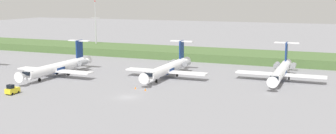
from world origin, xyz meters
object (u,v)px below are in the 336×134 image
at_px(antenna_mast, 96,30).
at_px(safety_cone_mid_marker, 145,90).
at_px(regional_jet_third, 168,68).
at_px(regional_jet_fourth, 281,71).
at_px(safety_cone_front_marker, 135,88).
at_px(baggage_tug, 12,90).
at_px(regional_jet_second, 58,67).

xyz_separation_m(antenna_mast, safety_cone_mid_marker, (50.39, -60.05, -8.14)).
distance_m(regional_jet_third, regional_jet_fourth, 29.86).
bearing_deg(antenna_mast, safety_cone_front_marker, -51.35).
bearing_deg(regional_jet_third, regional_jet_fourth, 13.74).
xyz_separation_m(antenna_mast, safety_cone_front_marker, (47.42, -59.31, -8.14)).
height_order(antenna_mast, safety_cone_mid_marker, antenna_mast).
distance_m(regional_jet_fourth, antenna_mast, 86.10).
height_order(regional_jet_fourth, baggage_tug, regional_jet_fourth).
height_order(regional_jet_fourth, safety_cone_front_marker, regional_jet_fourth).
bearing_deg(antenna_mast, baggage_tug, -72.07).
bearing_deg(regional_jet_fourth, baggage_tug, -144.30).
distance_m(regional_jet_fourth, safety_cone_front_marker, 38.86).
distance_m(antenna_mast, safety_cone_front_marker, 76.37).
relative_size(antenna_mast, baggage_tug, 6.30).
bearing_deg(antenna_mast, regional_jet_third, -41.00).
relative_size(regional_jet_second, safety_cone_front_marker, 56.36).
distance_m(regional_jet_second, regional_jet_third, 30.34).
distance_m(regional_jet_second, safety_cone_front_marker, 27.83).
height_order(regional_jet_fourth, safety_cone_mid_marker, regional_jet_fourth).
relative_size(regional_jet_second, baggage_tug, 9.69).
relative_size(antenna_mast, safety_cone_mid_marker, 36.65).
relative_size(safety_cone_front_marker, safety_cone_mid_marker, 1.00).
height_order(baggage_tug, safety_cone_mid_marker, baggage_tug).
xyz_separation_m(regional_jet_second, baggage_tug, (3.61, -21.79, -1.53)).
height_order(antenna_mast, safety_cone_front_marker, antenna_mast).
xyz_separation_m(regional_jet_third, baggage_tug, (-25.05, -31.76, -1.53)).
height_order(regional_jet_second, safety_cone_front_marker, regional_jet_second).
distance_m(regional_jet_second, baggage_tug, 22.14).
relative_size(regional_jet_third, baggage_tug, 9.69).
bearing_deg(antenna_mast, regional_jet_second, -68.75).
distance_m(regional_jet_second, regional_jet_fourth, 60.14).
distance_m(baggage_tug, safety_cone_mid_marker, 30.00).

